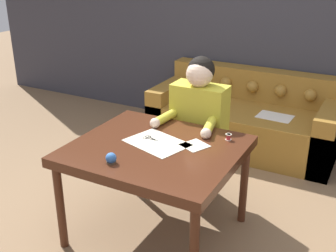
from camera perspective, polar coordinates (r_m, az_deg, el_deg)
The scene contains 10 objects.
ground_plane at distance 3.26m, azimuth 0.73°, elevation -14.65°, with size 16.00×16.00×0.00m, color #846647.
wall_back at distance 4.79m, azimuth 13.96°, elevation 13.85°, with size 8.00×0.06×2.60m.
dining_table at distance 2.96m, azimuth -1.65°, elevation -4.03°, with size 1.15×1.02×0.72m.
couch at distance 4.64m, azimuth 10.41°, elevation 0.88°, with size 1.93×0.91×0.78m.
person at distance 3.49m, azimuth 4.15°, elevation -0.10°, with size 0.50×0.56×1.22m.
pattern_paper_main at distance 2.98m, azimuth -1.50°, elevation -2.27°, with size 0.49×0.41×0.00m.
pattern_paper_offcut at distance 2.94m, azimuth 3.63°, elevation -2.64°, with size 0.22×0.22×0.00m.
scissors at distance 3.03m, azimuth -2.09°, elevation -1.82°, with size 0.25×0.11×0.01m.
thread_spool at distance 3.05m, azimuth 8.19°, elevation -1.48°, with size 0.04×0.04×0.05m.
pin_cushion at distance 2.71m, azimuth -7.72°, elevation -4.38°, with size 0.07×0.07×0.07m.
Camera 1 is at (1.19, -2.31, 1.97)m, focal length 45.00 mm.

